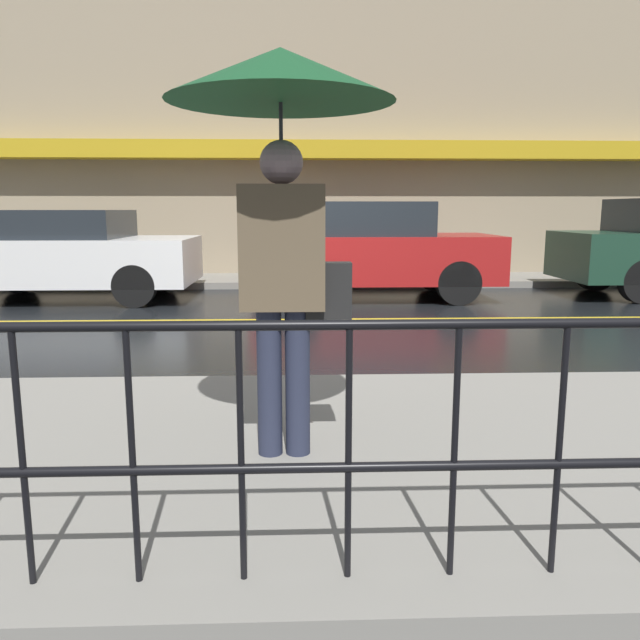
# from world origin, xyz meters

# --- Properties ---
(ground_plane) EXTENTS (80.00, 80.00, 0.00)m
(ground_plane) POSITION_xyz_m (0.00, 0.00, 0.00)
(ground_plane) COLOR black
(sidewalk_near) EXTENTS (28.00, 3.04, 0.12)m
(sidewalk_near) POSITION_xyz_m (0.00, -4.75, 0.06)
(sidewalk_near) COLOR gray
(sidewalk_near) RESTS_ON ground_plane
(sidewalk_far) EXTENTS (28.00, 1.75, 0.12)m
(sidewalk_far) POSITION_xyz_m (0.00, 4.10, 0.06)
(sidewalk_far) COLOR gray
(sidewalk_far) RESTS_ON ground_plane
(lane_marking) EXTENTS (25.20, 0.12, 0.01)m
(lane_marking) POSITION_xyz_m (0.00, 0.00, 0.00)
(lane_marking) COLOR gold
(lane_marking) RESTS_ON ground_plane
(building_storefront) EXTENTS (28.00, 0.85, 6.51)m
(building_storefront) POSITION_xyz_m (0.00, 5.10, 3.22)
(building_storefront) COLOR gray
(building_storefront) RESTS_ON ground_plane
(railing_foreground) EXTENTS (12.00, 0.04, 0.95)m
(railing_foreground) POSITION_xyz_m (-0.00, -6.03, 0.72)
(railing_foreground) COLOR black
(railing_foreground) RESTS_ON sidewalk_near
(pedestrian) EXTENTS (1.15, 1.15, 2.09)m
(pedestrian) POSITION_xyz_m (-0.06, -4.85, 1.83)
(pedestrian) COLOR #23283D
(pedestrian) RESTS_ON sidewalk_near
(car_white) EXTENTS (3.91, 1.94, 1.43)m
(car_white) POSITION_xyz_m (-3.64, 2.05, 0.74)
(car_white) COLOR silver
(car_white) RESTS_ON ground_plane
(car_red) EXTENTS (3.94, 1.86, 1.55)m
(car_red) POSITION_xyz_m (1.21, 2.05, 0.79)
(car_red) COLOR maroon
(car_red) RESTS_ON ground_plane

